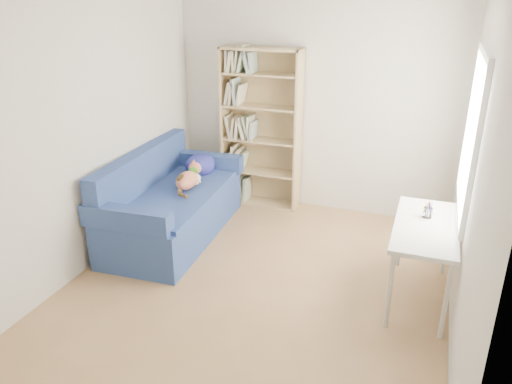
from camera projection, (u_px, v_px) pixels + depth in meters
The scene contains 6 objects.
ground at pixel (260, 281), 4.89m from camera, with size 4.00×4.00×0.00m, color #966E43.
room_shell at pixel (272, 118), 4.27m from camera, with size 3.54×4.04×2.62m.
sofa at pixel (171, 204), 5.71m from camera, with size 1.05×2.03×0.98m.
bookshelf at pixel (261, 136), 6.33m from camera, with size 1.01×0.31×2.01m.
desk at pixel (425, 233), 4.39m from camera, with size 0.54×1.18×0.75m.
pen_cup at pixel (428, 211), 4.47m from camera, with size 0.08×0.08×0.16m.
Camera 1 is at (1.40, -3.95, 2.67)m, focal length 35.00 mm.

